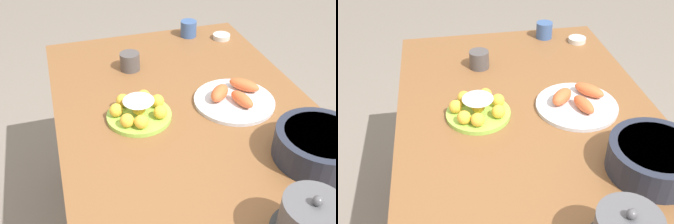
% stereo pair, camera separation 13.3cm
% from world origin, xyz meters
% --- Properties ---
extents(dining_table, '(1.56, 0.93, 0.78)m').
position_xyz_m(dining_table, '(0.00, 0.00, 0.69)').
color(dining_table, brown).
rests_on(dining_table, ground_plane).
extents(cake_plate, '(0.23, 0.23, 0.08)m').
position_xyz_m(cake_plate, '(-0.10, -0.18, 0.81)').
color(cake_plate, '#99CC4C').
rests_on(cake_plate, dining_table).
extents(serving_bowl, '(0.27, 0.27, 0.09)m').
position_xyz_m(serving_bowl, '(0.26, 0.29, 0.83)').
color(serving_bowl, '#232838').
rests_on(serving_bowl, dining_table).
extents(sauce_bowl, '(0.08, 0.08, 0.02)m').
position_xyz_m(sauce_bowl, '(-0.61, 0.35, 0.79)').
color(sauce_bowl, beige).
rests_on(sauce_bowl, dining_table).
extents(seafood_platter, '(0.30, 0.30, 0.07)m').
position_xyz_m(seafood_platter, '(-0.10, 0.18, 0.80)').
color(seafood_platter, silver).
rests_on(seafood_platter, dining_table).
extents(cup_near, '(0.08, 0.08, 0.07)m').
position_xyz_m(cup_near, '(-0.45, -0.13, 0.82)').
color(cup_near, '#4C4747').
rests_on(cup_near, dining_table).
extents(cup_far, '(0.08, 0.08, 0.08)m').
position_xyz_m(cup_far, '(-0.69, 0.21, 0.82)').
color(cup_far, '#38568E').
rests_on(cup_far, dining_table).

